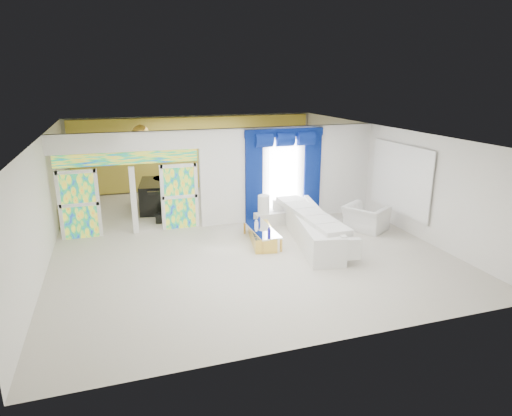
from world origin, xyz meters
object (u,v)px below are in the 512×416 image
object	(u,v)px
console_table	(273,218)
grand_piano	(163,195)
white_sofa	(310,228)
armchair	(366,218)
coffee_table	(262,236)

from	to	relation	value
console_table	grand_piano	bearing A→B (deg)	137.39
white_sofa	grand_piano	size ratio (longest dim) A/B	2.03
white_sofa	armchair	bearing A→B (deg)	20.07
white_sofa	coffee_table	size ratio (longest dim) A/B	2.26
white_sofa	armchair	size ratio (longest dim) A/B	3.39
grand_piano	armchair	bearing A→B (deg)	-29.02
armchair	coffee_table	bearing A→B (deg)	59.47
white_sofa	coffee_table	world-z (taller)	white_sofa
coffee_table	armchair	size ratio (longest dim) A/B	1.50
white_sofa	coffee_table	distance (m)	1.39
armchair	grand_piano	world-z (taller)	grand_piano
white_sofa	armchair	world-z (taller)	armchair
coffee_table	console_table	xyz separation A→B (m)	(0.84, 1.43, -0.00)
console_table	armchair	size ratio (longest dim) A/B	0.99
white_sofa	console_table	xyz separation A→B (m)	(-0.51, 1.73, -0.18)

